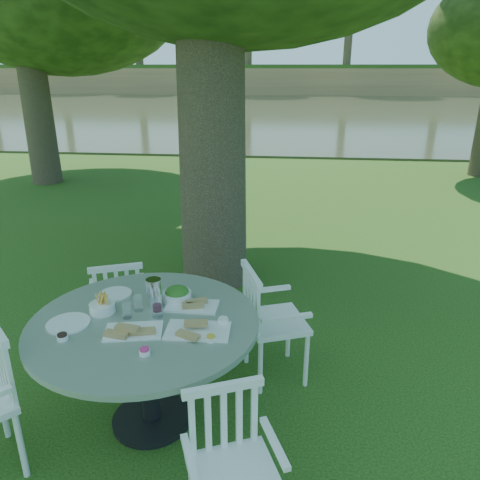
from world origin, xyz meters
name	(u,v)px	position (x,y,z in m)	size (l,w,h in m)	color
ground	(238,329)	(0.00, 0.00, 0.00)	(140.00, 140.00, 0.00)	#17390C
table	(146,339)	(-0.48, -1.31, 0.69)	(1.52, 1.52, 0.83)	black
chair_ne	(265,315)	(0.29, -0.69, 0.56)	(0.59, 0.61, 0.95)	white
chair_nw	(119,299)	(-0.98, -0.46, 0.51)	(0.56, 0.54, 0.87)	white
chair_se	(229,453)	(0.18, -2.06, 0.51)	(0.56, 0.54, 0.86)	white
tableware	(149,308)	(-0.47, -1.21, 0.87)	(1.20, 0.87, 0.21)	white
river	(284,112)	(0.00, 23.00, 0.00)	(100.00, 28.00, 0.12)	#313720
far_bank	(294,6)	(0.28, 41.12, 7.25)	(100.00, 18.00, 15.20)	olive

